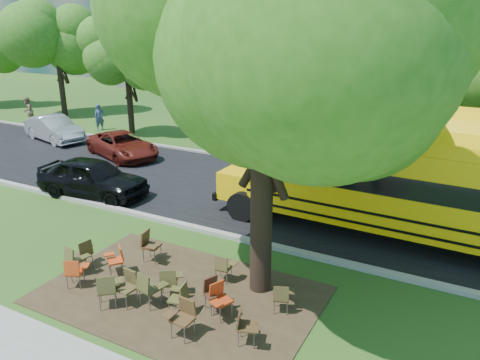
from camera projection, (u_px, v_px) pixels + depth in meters
The scene contains 31 objects.
ground at pixel (160, 277), 12.94m from camera, with size 160.00×160.00×0.00m, color #224B17.
dirt_patch at pixel (180, 295), 12.07m from camera, with size 7.00×4.50×0.03m, color #382819.
asphalt_road at pixel (267, 196), 18.77m from camera, with size 80.00×8.00×0.04m, color black.
kerb_near at pixel (216, 233), 15.42m from camera, with size 80.00×0.25×0.14m, color gray.
kerb_far at pixel (303, 167), 22.18m from camera, with size 80.00×0.25×0.14m, color gray.
bg_tree_0 at pixel (126, 57), 27.60m from camera, with size 5.20×5.20×7.18m.
bg_tree_1 at pixel (56, 39), 32.54m from camera, with size 6.00×6.00×8.40m.
bg_tree_2 at pixel (255, 65), 27.12m from camera, with size 4.80×4.80×6.62m.
main_tree at pixel (264, 51), 10.38m from camera, with size 7.20×7.20×9.70m.
school_bus at pixel (431, 189), 14.28m from camera, with size 13.02×3.24×3.17m.
chair_0 at pixel (75, 270), 12.23m from camera, with size 0.58×0.69×0.86m.
chair_1 at pixel (74, 258), 12.84m from camera, with size 0.65×0.52×0.88m.
chair_2 at pixel (108, 287), 11.36m from camera, with size 0.64×0.80×0.94m.
chair_3 at pixel (127, 284), 11.53m from camera, with size 0.65×0.55×0.93m.
chair_4 at pixel (149, 286), 11.38m from camera, with size 0.71×0.56×0.96m.
chair_5 at pixel (183, 314), 10.34m from camera, with size 0.62×0.54×0.93m.
chair_6 at pixel (180, 296), 11.13m from camera, with size 0.59×0.57×0.84m.
chair_7 at pixel (245, 324), 10.08m from camera, with size 0.66×0.59×0.87m.
chair_8 at pixel (84, 251), 13.19m from camera, with size 0.53×0.66×0.89m.
chair_9 at pixel (117, 257), 12.91m from camera, with size 0.72×0.57×0.84m.
chair_10 at pixel (149, 243), 13.56m from camera, with size 0.64×0.64×0.96m.
chair_11 at pixel (170, 280), 11.72m from camera, with size 0.59×0.74×0.89m.
chair_12 at pixel (213, 291), 11.32m from camera, with size 0.54×0.69×0.85m.
chair_13 at pixel (282, 296), 11.18m from camera, with size 0.54×0.62×0.80m.
chair_14 at pixel (219, 297), 11.01m from camera, with size 0.57×0.72×0.90m.
chair_15 at pixel (224, 266), 12.49m from camera, with size 0.54×0.52×0.82m.
black_car at pixel (93, 177), 18.58m from camera, with size 1.84×4.57×1.56m, color black.
bg_car_silver at pixel (54, 129), 26.97m from camera, with size 1.55×4.44×1.46m, color #A7A7AC.
bg_car_red at pixel (123, 145), 23.85m from camera, with size 2.12×4.60×1.28m, color #51140D.
pedestrian_a at pixel (99, 117), 29.56m from camera, with size 0.60×0.40×1.66m, color navy.
pedestrian_b at pixel (28, 111), 31.33m from camera, with size 0.87×0.68×1.79m, color #876351.
Camera 1 is at (7.27, -8.98, 6.78)m, focal length 35.00 mm.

